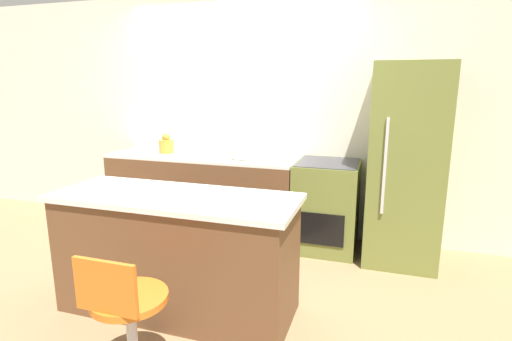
% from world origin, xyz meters
% --- Properties ---
extents(ground_plane, '(14.00, 14.00, 0.00)m').
position_xyz_m(ground_plane, '(0.00, 0.00, 0.00)').
color(ground_plane, '#8E704C').
extents(wall_back, '(8.00, 0.06, 2.60)m').
position_xyz_m(wall_back, '(0.00, 0.68, 1.30)').
color(wall_back, silver).
rests_on(wall_back, ground_plane).
extents(back_counter, '(2.07, 0.63, 0.89)m').
position_xyz_m(back_counter, '(-0.31, 0.34, 0.44)').
color(back_counter, brown).
rests_on(back_counter, ground_plane).
extents(kitchen_island, '(1.76, 0.67, 0.88)m').
position_xyz_m(kitchen_island, '(0.17, -1.14, 0.44)').
color(kitchen_island, brown).
rests_on(kitchen_island, ground_plane).
extents(oven_range, '(0.61, 0.64, 0.89)m').
position_xyz_m(oven_range, '(1.04, 0.33, 0.45)').
color(oven_range, olive).
rests_on(oven_range, ground_plane).
extents(refrigerator, '(0.64, 0.73, 1.83)m').
position_xyz_m(refrigerator, '(1.75, 0.30, 0.92)').
color(refrigerator, olive).
rests_on(refrigerator, ground_plane).
extents(stool_chair, '(0.42, 0.42, 0.80)m').
position_xyz_m(stool_chair, '(0.27, -1.89, 0.38)').
color(stool_chair, '#B7B7BC').
rests_on(stool_chair, ground_plane).
extents(kettle, '(0.17, 0.17, 0.22)m').
position_xyz_m(kettle, '(-0.73, 0.31, 0.98)').
color(kettle, '#B29333').
rests_on(kettle, back_counter).
extents(mixing_bowl, '(0.29, 0.29, 0.09)m').
position_xyz_m(mixing_bowl, '(0.16, 0.31, 0.94)').
color(mixing_bowl, beige).
rests_on(mixing_bowl, back_counter).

